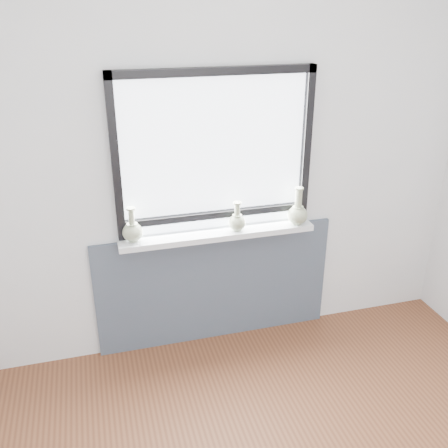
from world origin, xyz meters
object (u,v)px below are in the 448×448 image
object	(u,v)px
windowsill	(218,234)
vase_c	(298,213)
vase_b	(237,221)
vase_a	(133,231)

from	to	relation	value
windowsill	vase_c	size ratio (longest dim) A/B	5.00
vase_b	vase_c	size ratio (longest dim) A/B	0.76
vase_a	vase_b	xyz separation A→B (m)	(0.69, -0.02, -0.01)
vase_b	windowsill	bearing A→B (deg)	171.25
windowsill	vase_a	xyz separation A→B (m)	(-0.56, -0.00, 0.09)
windowsill	vase_a	world-z (taller)	vase_a
windowsill	vase_b	bearing A→B (deg)	-8.75
vase_c	vase_a	bearing A→B (deg)	178.52
vase_a	vase_c	size ratio (longest dim) A/B	0.87
windowsill	vase_a	distance (m)	0.57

